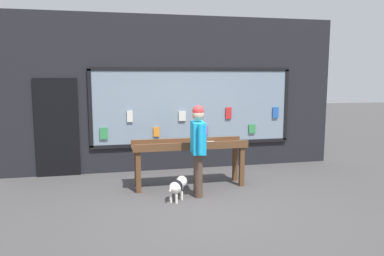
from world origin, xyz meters
The scene contains 5 objects.
ground_plane centered at (0.00, 0.00, 0.00)m, with size 40.00×40.00×0.00m, color #474444.
shopfront_facade centered at (-0.01, 2.39, 1.71)m, with size 7.59×0.29×3.48m.
display_table_main centered at (0.00, 0.91, 0.72)m, with size 2.21×0.57×0.91m.
person_browsing centered at (0.02, 0.30, 0.95)m, with size 0.25×0.65×1.64m.
small_dog centered at (-0.38, 0.14, 0.26)m, with size 0.41×0.46×0.39m.
Camera 1 is at (-1.50, -6.03, 2.16)m, focal length 35.00 mm.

